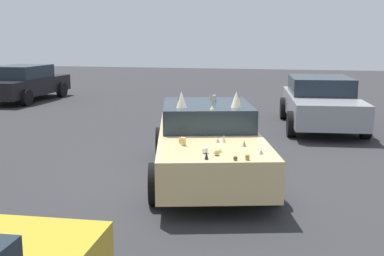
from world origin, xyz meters
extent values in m
plane|color=#2D2D30|center=(0.00, 0.00, 0.00)|extent=(60.00, 60.00, 0.00)
cube|color=#D8BC7F|center=(0.00, 0.00, 0.58)|extent=(4.96, 2.89, 0.61)
cube|color=#1E2833|center=(0.35, 0.09, 1.10)|extent=(2.25, 2.05, 0.43)
cylinder|color=black|center=(-1.17, -1.24, 0.33)|extent=(0.69, 0.38, 0.65)
cylinder|color=black|center=(-1.63, 0.50, 0.33)|extent=(0.69, 0.38, 0.65)
cylinder|color=black|center=(1.63, -0.50, 0.33)|extent=(0.69, 0.38, 0.65)
cylinder|color=black|center=(1.17, 1.24, 0.33)|extent=(0.69, 0.38, 0.65)
ellipsoid|color=black|center=(1.37, -0.55, 0.71)|extent=(0.14, 0.05, 0.09)
ellipsoid|color=black|center=(-1.49, 0.52, 0.57)|extent=(0.19, 0.07, 0.08)
ellipsoid|color=black|center=(-1.04, -1.19, 0.45)|extent=(0.16, 0.06, 0.16)
ellipsoid|color=black|center=(2.01, -0.38, 0.50)|extent=(0.12, 0.05, 0.15)
ellipsoid|color=black|center=(-1.51, 0.52, 0.76)|extent=(0.18, 0.07, 0.13)
ellipsoid|color=black|center=(-0.38, -1.01, 0.68)|extent=(0.16, 0.06, 0.12)
ellipsoid|color=black|center=(-1.69, 0.47, 0.43)|extent=(0.14, 0.05, 0.11)
ellipsoid|color=black|center=(-0.80, -1.13, 0.75)|extent=(0.16, 0.06, 0.10)
ellipsoid|color=black|center=(0.34, 1.00, 0.63)|extent=(0.20, 0.07, 0.08)
ellipsoid|color=black|center=(-1.34, 0.56, 0.60)|extent=(0.16, 0.06, 0.09)
cone|color=tan|center=(-1.70, -0.50, 0.92)|extent=(0.11, 0.11, 0.06)
sphere|color=tan|center=(-1.87, -0.48, 0.93)|extent=(0.09, 0.09, 0.09)
cone|color=gray|center=(-1.04, -0.35, 0.92)|extent=(0.09, 0.09, 0.07)
cylinder|color=orange|center=(-1.21, 0.20, 0.93)|extent=(0.11, 0.11, 0.08)
sphere|color=#51381E|center=(-2.08, -0.78, 0.92)|extent=(0.06, 0.06, 0.06)
cone|color=gray|center=(-1.23, -0.80, 0.94)|extent=(0.10, 0.10, 0.10)
cone|color=gray|center=(-1.66, -1.09, 0.92)|extent=(0.10, 0.10, 0.06)
cylinder|color=#A87A38|center=(-2.03, -0.93, 0.92)|extent=(0.07, 0.07, 0.07)
cone|color=black|center=(-2.12, -0.38, 0.94)|extent=(0.07, 0.07, 0.11)
cone|color=silver|center=(-1.03, -0.45, 0.95)|extent=(0.07, 0.07, 0.13)
cylinder|color=tan|center=(-1.37, 0.13, 0.95)|extent=(0.11, 0.11, 0.13)
sphere|color=silver|center=(-1.79, -0.30, 0.94)|extent=(0.10, 0.10, 0.10)
cone|color=black|center=(0.73, 0.72, 1.34)|extent=(0.10, 0.10, 0.05)
cylinder|color=#A87A38|center=(0.69, -0.40, 1.35)|extent=(0.08, 0.08, 0.07)
cylinder|color=gray|center=(0.78, 0.03, 1.37)|extent=(0.12, 0.12, 0.11)
cone|color=orange|center=(0.47, -0.51, 1.36)|extent=(0.09, 0.09, 0.09)
cone|color=#A87A38|center=(1.11, 0.16, 1.37)|extent=(0.06, 0.06, 0.12)
cone|color=tan|center=(-0.33, -0.13, 1.34)|extent=(0.09, 0.09, 0.06)
cylinder|color=black|center=(0.75, -0.43, 1.36)|extent=(0.06, 0.06, 0.10)
cone|color=beige|center=(-0.04, -0.51, 1.46)|extent=(0.18, 0.18, 0.29)
cone|color=beige|center=(-0.28, 0.42, 1.46)|extent=(0.18, 0.18, 0.29)
cube|color=gray|center=(5.44, -2.21, 0.61)|extent=(4.63, 2.25, 0.65)
cube|color=#1E2833|center=(5.76, -2.18, 1.17)|extent=(2.26, 1.86, 0.48)
cylinder|color=black|center=(4.16, -3.27, 0.34)|extent=(0.69, 0.29, 0.67)
cylinder|color=black|center=(3.96, -1.44, 0.34)|extent=(0.69, 0.29, 0.67)
cylinder|color=black|center=(6.91, -2.99, 0.34)|extent=(0.69, 0.29, 0.67)
cylinder|color=black|center=(6.72, -1.15, 0.34)|extent=(0.69, 0.29, 0.67)
cube|color=black|center=(8.80, 9.19, 0.59)|extent=(4.45, 1.79, 0.64)
cube|color=#1E2833|center=(8.69, 9.19, 1.17)|extent=(2.17, 1.64, 0.51)
cylinder|color=black|center=(10.17, 10.11, 0.31)|extent=(0.63, 0.22, 0.63)
cylinder|color=black|center=(10.18, 8.29, 0.31)|extent=(0.63, 0.22, 0.63)
cylinder|color=black|center=(7.42, 8.28, 0.31)|extent=(0.63, 0.22, 0.63)
camera|label=1|loc=(-8.34, -1.58, 2.55)|focal=44.48mm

